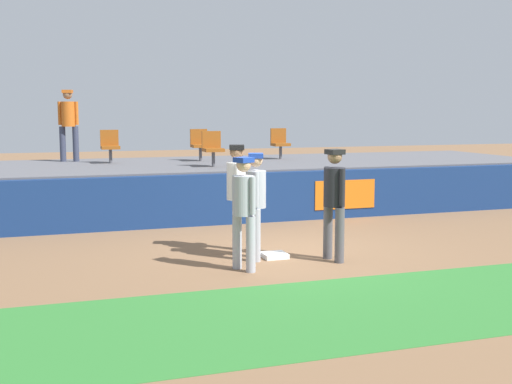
{
  "coord_description": "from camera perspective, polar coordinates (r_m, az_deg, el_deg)",
  "views": [
    {
      "loc": [
        -3.93,
        -10.23,
        2.47
      ],
      "look_at": [
        -0.28,
        0.85,
        1.0
      ],
      "focal_mm": 45.44,
      "sensor_mm": 36.0,
      "label": 1
    }
  ],
  "objects": [
    {
      "name": "seat_back_left",
      "position": [
        16.83,
        -12.73,
        4.1
      ],
      "size": [
        0.45,
        0.44,
        0.84
      ],
      "color": "#4C4C51",
      "rests_on": "bleacher_platform"
    },
    {
      "name": "first_base",
      "position": [
        10.99,
        1.64,
        -5.59
      ],
      "size": [
        0.4,
        0.4,
        0.08
      ],
      "primitive_type": "cube",
      "color": "white",
      "rests_on": "ground_plane"
    },
    {
      "name": "field_wall",
      "position": [
        14.18,
        -1.91,
        -0.58
      ],
      "size": [
        18.0,
        0.26,
        1.11
      ],
      "color": "navy",
      "rests_on": "ground_plane"
    },
    {
      "name": "player_fielder_home",
      "position": [
        11.31,
        -1.67,
        0.15
      ],
      "size": [
        0.46,
        0.55,
        1.88
      ],
      "rotation": [
        0.0,
        0.0,
        -1.84
      ],
      "color": "white",
      "rests_on": "ground_plane"
    },
    {
      "name": "seat_back_center",
      "position": [
        17.21,
        -4.97,
        4.31
      ],
      "size": [
        0.46,
        0.44,
        0.84
      ],
      "color": "#4C4C51",
      "rests_on": "bleacher_platform"
    },
    {
      "name": "player_runner_visitor",
      "position": [
        10.7,
        -0.02,
        -0.56
      ],
      "size": [
        0.42,
        0.48,
        1.77
      ],
      "rotation": [
        0.0,
        0.0,
        -1.86
      ],
      "color": "#9EA3AD",
      "rests_on": "ground_plane"
    },
    {
      "name": "spectator_hooded",
      "position": [
        17.61,
        -16.19,
        6.09
      ],
      "size": [
        0.51,
        0.42,
        1.86
      ],
      "rotation": [
        0.0,
        0.0,
        2.93
      ],
      "color": "#33384C",
      "rests_on": "bleacher_platform"
    },
    {
      "name": "ground_plane",
      "position": [
        11.23,
        2.75,
        -5.53
      ],
      "size": [
        60.0,
        60.0,
        0.0
      ],
      "primitive_type": "plane",
      "color": "brown"
    },
    {
      "name": "seat_back_right",
      "position": [
        17.86,
        2.1,
        4.44
      ],
      "size": [
        0.44,
        0.44,
        0.84
      ],
      "color": "#4C4C51",
      "rests_on": "bleacher_platform"
    },
    {
      "name": "grass_foreground_strip",
      "position": [
        8.46,
        10.51,
        -9.89
      ],
      "size": [
        18.0,
        2.8,
        0.01
      ],
      "primitive_type": "cube",
      "color": "#2D722D",
      "rests_on": "ground_plane"
    },
    {
      "name": "player_coach_visitor",
      "position": [
        9.95,
        -1.09,
        -1.18
      ],
      "size": [
        0.45,
        0.46,
        1.76
      ],
      "rotation": [
        0.0,
        0.0,
        -1.13
      ],
      "color": "#9EA3AD",
      "rests_on": "ground_plane"
    },
    {
      "name": "player_umpire",
      "position": [
        10.67,
        6.9,
        -0.41
      ],
      "size": [
        0.41,
        0.51,
        1.85
      ],
      "rotation": [
        0.0,
        0.0,
        -1.39
      ],
      "color": "#4C4C51",
      "rests_on": "ground_plane"
    },
    {
      "name": "seat_front_center",
      "position": [
        15.44,
        -3.85,
        3.99
      ],
      "size": [
        0.46,
        0.44,
        0.84
      ],
      "color": "#4C4C51",
      "rests_on": "bleacher_platform"
    },
    {
      "name": "bleacher_platform",
      "position": [
        16.64,
        -4.44,
        0.62
      ],
      "size": [
        18.0,
        4.8,
        1.14
      ],
      "primitive_type": "cube",
      "color": "#59595E",
      "rests_on": "ground_plane"
    }
  ]
}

